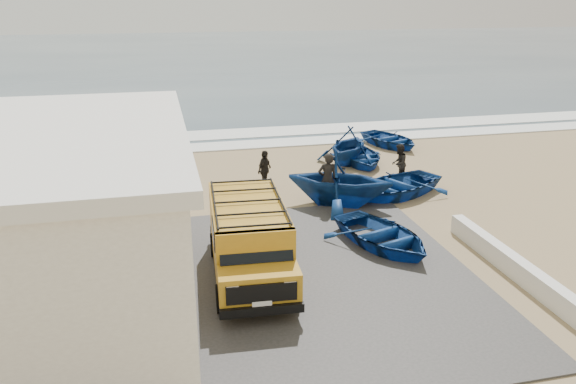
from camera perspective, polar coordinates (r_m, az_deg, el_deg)
ground at (r=16.72m, az=1.46°, el=-5.53°), size 160.00×160.00×0.00m
slab at (r=14.60m, az=-4.25°, el=-9.41°), size 12.00×10.00×0.05m
ocean at (r=71.11m, az=-10.25°, el=13.48°), size 180.00×88.00×0.01m
surf_line at (r=27.84m, az=-4.77°, el=4.77°), size 180.00×1.60×0.06m
surf_wash at (r=30.24m, az=-5.48°, el=5.92°), size 180.00×2.20×0.04m
building at (r=14.05m, az=-27.25°, el=-3.22°), size 8.40×9.40×4.30m
parapet at (r=16.14m, az=21.90°, el=-6.93°), size 0.35×6.00×0.55m
van at (r=14.62m, az=-3.95°, el=-4.64°), size 2.16×4.89×2.05m
boat_near_left at (r=16.76m, az=9.54°, el=-4.35°), size 3.57×4.23×0.75m
boat_near_right at (r=21.11m, az=10.95°, el=0.71°), size 4.70×4.16×0.81m
boat_mid_left at (r=19.63m, az=5.27°, el=1.29°), size 4.74×4.53×1.94m
boat_mid_right at (r=24.82m, az=7.48°, el=3.58°), size 2.69×3.51×0.68m
boat_far_left at (r=24.77m, az=6.12°, el=4.76°), size 3.98×4.08×1.64m
boat_far_right at (r=28.01m, az=10.28°, el=5.31°), size 3.44×4.05×0.71m
fisherman_front at (r=19.62m, az=4.03°, el=1.27°), size 0.71×0.48×1.90m
fisherman_middle at (r=22.54m, az=11.20°, el=2.88°), size 0.91×0.95×1.54m
fisherman_back at (r=21.31m, az=-2.39°, el=2.25°), size 0.86×0.92×1.52m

